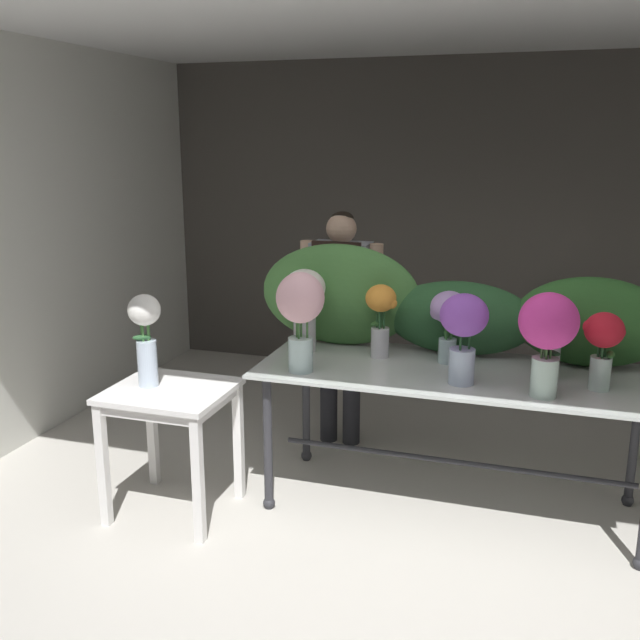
# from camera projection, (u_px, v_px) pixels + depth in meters

# --- Properties ---
(ground_plane) EXTENTS (8.54, 8.54, 0.00)m
(ground_plane) POSITION_uv_depth(u_px,v_px,m) (416.00, 462.00, 4.71)
(ground_plane) COLOR beige
(wall_back) EXTENTS (5.41, 0.12, 2.72)m
(wall_back) POSITION_uv_depth(u_px,v_px,m) (462.00, 222.00, 6.17)
(wall_back) COLOR #4C4742
(wall_back) RESTS_ON ground
(wall_left) EXTENTS (0.12, 4.00, 2.72)m
(wall_left) POSITION_uv_depth(u_px,v_px,m) (51.00, 239.00, 5.18)
(wall_left) COLOR silver
(wall_left) RESTS_ON ground
(ceiling_slab) EXTENTS (5.53, 4.00, 0.12)m
(ceiling_slab) POSITION_uv_depth(u_px,v_px,m) (432.00, 6.00, 4.02)
(ceiling_slab) COLOR silver
(ceiling_slab) RESTS_ON wall_back
(display_table_glass) EXTENTS (2.17, 0.87, 0.83)m
(display_table_glass) POSITION_uv_depth(u_px,v_px,m) (455.00, 391.00, 3.98)
(display_table_glass) COLOR #BBC2BE
(display_table_glass) RESTS_ON ground
(side_table_white) EXTENTS (0.65, 0.59, 0.74)m
(side_table_white) POSITION_uv_depth(u_px,v_px,m) (171.00, 407.00, 3.96)
(side_table_white) COLOR white
(side_table_white) RESTS_ON ground
(florist) EXTENTS (0.57, 0.24, 1.60)m
(florist) POSITION_uv_depth(u_px,v_px,m) (341.00, 305.00, 4.80)
(florist) COLOR #232328
(florist) RESTS_ON ground
(foliage_backdrop) EXTENTS (2.38, 0.31, 0.63)m
(foliage_backdrop) POSITION_uv_depth(u_px,v_px,m) (461.00, 311.00, 4.18)
(foliage_backdrop) COLOR #477F3D
(foliage_backdrop) RESTS_ON display_table_glass
(vase_crimson_roses) EXTENTS (0.21, 0.19, 0.40)m
(vase_crimson_roses) POSITION_uv_depth(u_px,v_px,m) (603.00, 342.00, 3.59)
(vase_crimson_roses) COLOR silver
(vase_crimson_roses) RESTS_ON display_table_glass
(vase_blush_peonies) EXTENTS (0.26, 0.26, 0.55)m
(vase_blush_peonies) POSITION_uv_depth(u_px,v_px,m) (300.00, 310.00, 3.85)
(vase_blush_peonies) COLOR silver
(vase_blush_peonies) RESTS_ON display_table_glass
(vase_lilac_lilies) EXTENTS (0.22, 0.21, 0.42)m
(vase_lilac_lilies) POSITION_uv_depth(u_px,v_px,m) (449.00, 316.00, 4.02)
(vase_lilac_lilies) COLOR silver
(vase_lilac_lilies) RESTS_ON display_table_glass
(vase_magenta_dahlias) EXTENTS (0.29, 0.29, 0.53)m
(vase_magenta_dahlias) POSITION_uv_depth(u_px,v_px,m) (548.00, 331.00, 3.48)
(vase_magenta_dahlias) COLOR silver
(vase_magenta_dahlias) RESTS_ON display_table_glass
(vase_ivory_tulips) EXTENTS (0.25, 0.25, 0.50)m
(vase_ivory_tulips) POSITION_uv_depth(u_px,v_px,m) (304.00, 300.00, 4.24)
(vase_ivory_tulips) COLOR silver
(vase_ivory_tulips) RESTS_ON display_table_glass
(vase_violet_freesia) EXTENTS (0.25, 0.25, 0.48)m
(vase_violet_freesia) POSITION_uv_depth(u_px,v_px,m) (464.00, 328.00, 3.67)
(vase_violet_freesia) COLOR silver
(vase_violet_freesia) RESTS_ON display_table_glass
(vase_sunset_ranunculus) EXTENTS (0.19, 0.18, 0.43)m
(vase_sunset_ranunculus) POSITION_uv_depth(u_px,v_px,m) (381.00, 315.00, 4.13)
(vase_sunset_ranunculus) COLOR silver
(vase_sunset_ranunculus) RESTS_ON display_table_glass
(vase_rosy_hydrangea) EXTENTS (0.24, 0.23, 0.44)m
(vase_rosy_hydrangea) POSITION_uv_depth(u_px,v_px,m) (553.00, 325.00, 3.77)
(vase_rosy_hydrangea) COLOR silver
(vase_rosy_hydrangea) RESTS_ON display_table_glass
(vase_white_roses_tall) EXTENTS (0.18, 0.18, 0.52)m
(vase_white_roses_tall) POSITION_uv_depth(u_px,v_px,m) (146.00, 335.00, 3.90)
(vase_white_roses_tall) COLOR silver
(vase_white_roses_tall) RESTS_ON side_table_white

